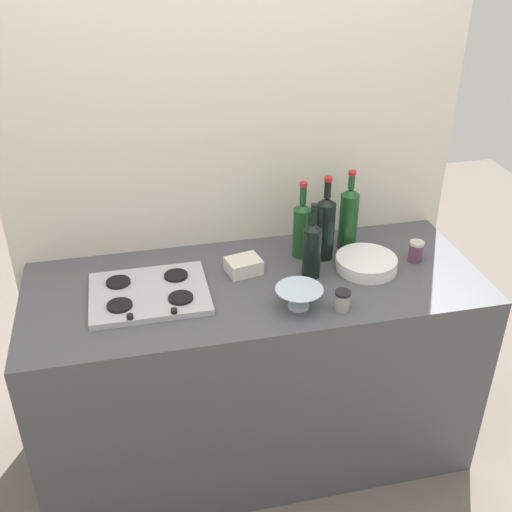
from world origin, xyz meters
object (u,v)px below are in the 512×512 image
(mixing_bowl, at_px, (299,297))
(condiment_jar_rear, at_px, (342,300))
(plate_stack, at_px, (366,263))
(wine_bottle_mid_right, at_px, (349,217))
(butter_dish, at_px, (244,266))
(wine_bottle_rightmost, at_px, (312,249))
(condiment_jar_front, at_px, (416,251))
(stovetop_hob, at_px, (149,293))
(wine_bottle_leftmost, at_px, (302,228))
(wine_bottle_mid_left, at_px, (325,226))

(mixing_bowl, distance_m, condiment_jar_rear, 0.16)
(plate_stack, relative_size, wine_bottle_mid_right, 0.71)
(wine_bottle_mid_right, relative_size, butter_dish, 2.65)
(wine_bottle_rightmost, height_order, condiment_jar_front, wine_bottle_rightmost)
(stovetop_hob, relative_size, condiment_jar_front, 5.00)
(wine_bottle_leftmost, height_order, wine_bottle_mid_left, wine_bottle_mid_left)
(wine_bottle_mid_left, relative_size, mixing_bowl, 2.05)
(wine_bottle_mid_left, bearing_deg, mixing_bowl, -121.85)
(stovetop_hob, xyz_separation_m, wine_bottle_rightmost, (0.64, 0.00, 0.11))
(wine_bottle_mid_right, relative_size, mixing_bowl, 1.99)
(wine_bottle_leftmost, xyz_separation_m, butter_dish, (-0.26, -0.08, -0.10))
(condiment_jar_rear, bearing_deg, mixing_bowl, 162.02)
(plate_stack, bearing_deg, wine_bottle_rightmost, -179.71)
(stovetop_hob, height_order, condiment_jar_front, condiment_jar_front)
(plate_stack, relative_size, wine_bottle_rightmost, 0.79)
(plate_stack, relative_size, mixing_bowl, 1.42)
(wine_bottle_mid_right, relative_size, condiment_jar_front, 3.96)
(butter_dish, bearing_deg, condiment_jar_front, -5.42)
(wine_bottle_rightmost, bearing_deg, wine_bottle_mid_left, 53.85)
(wine_bottle_mid_right, relative_size, condiment_jar_rear, 4.59)
(wine_bottle_mid_right, bearing_deg, wine_bottle_rightmost, -138.83)
(wine_bottle_leftmost, relative_size, condiment_jar_front, 3.73)
(butter_dish, bearing_deg, condiment_jar_rear, -47.86)
(plate_stack, distance_m, condiment_jar_rear, 0.31)
(wine_bottle_mid_left, xyz_separation_m, mixing_bowl, (-0.20, -0.33, -0.10))
(stovetop_hob, xyz_separation_m, plate_stack, (0.87, 0.01, 0.01))
(condiment_jar_front, bearing_deg, wine_bottle_leftmost, 161.72)
(wine_bottle_rightmost, xyz_separation_m, condiment_jar_front, (0.46, 0.02, -0.08))
(stovetop_hob, xyz_separation_m, butter_dish, (0.38, 0.09, 0.02))
(plate_stack, distance_m, wine_bottle_leftmost, 0.30)
(condiment_jar_rear, bearing_deg, wine_bottle_leftmost, 95.12)
(stovetop_hob, relative_size, wine_bottle_rightmost, 1.41)
(stovetop_hob, xyz_separation_m, wine_bottle_mid_right, (0.86, 0.19, 0.13))
(stovetop_hob, relative_size, wine_bottle_leftmost, 1.34)
(stovetop_hob, xyz_separation_m, wine_bottle_leftmost, (0.65, 0.17, 0.11))
(stovetop_hob, distance_m, plate_stack, 0.87)
(wine_bottle_rightmost, xyz_separation_m, mixing_bowl, (-0.11, -0.19, -0.08))
(plate_stack, xyz_separation_m, condiment_jar_rear, (-0.19, -0.24, 0.01))
(plate_stack, bearing_deg, wine_bottle_mid_right, 94.88)
(wine_bottle_mid_right, xyz_separation_m, wine_bottle_rightmost, (-0.22, -0.19, -0.02))
(wine_bottle_rightmost, bearing_deg, plate_stack, 0.29)
(wine_bottle_mid_left, distance_m, wine_bottle_mid_right, 0.14)
(mixing_bowl, bearing_deg, wine_bottle_mid_left, 58.15)
(plate_stack, relative_size, condiment_jar_rear, 3.27)
(wine_bottle_rightmost, relative_size, butter_dish, 2.38)
(wine_bottle_leftmost, xyz_separation_m, condiment_jar_front, (0.45, -0.15, -0.08))
(wine_bottle_mid_right, height_order, condiment_jar_rear, wine_bottle_mid_right)
(wine_bottle_mid_left, relative_size, wine_bottle_rightmost, 1.15)
(wine_bottle_mid_right, xyz_separation_m, condiment_jar_front, (0.24, -0.17, -0.10))
(condiment_jar_front, bearing_deg, condiment_jar_rear, -147.47)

